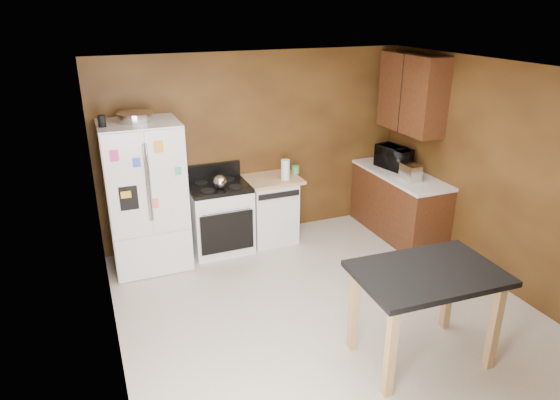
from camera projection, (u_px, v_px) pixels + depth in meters
floor at (331, 316)px, 5.23m from camera, size 4.50×4.50×0.00m
ceiling at (341, 72)px, 4.31m from camera, size 4.50×4.50×0.00m
wall_back at (257, 147)px, 6.71m from camera, size 4.20×0.00×4.20m
wall_front at (522, 345)px, 2.83m from camera, size 4.20×0.00×4.20m
wall_left at (105, 243)px, 4.04m from camera, size 0.00×4.50×4.50m
wall_right at (504, 178)px, 5.50m from camera, size 0.00×4.50×4.50m
roasting_pan at (135, 117)px, 5.66m from camera, size 0.41×0.41×0.10m
pen_cup at (102, 121)px, 5.40m from camera, size 0.08×0.08×0.13m
kettle at (220, 182)px, 6.18m from camera, size 0.17×0.17×0.17m
paper_towel at (285, 170)px, 6.52m from camera, size 0.12×0.12×0.27m
green_canister at (295, 170)px, 6.77m from camera, size 0.13×0.13×0.11m
toaster at (410, 172)px, 6.48m from camera, size 0.18×0.29×0.20m
microwave at (394, 158)px, 6.93m from camera, size 0.44×0.56×0.28m
refrigerator at (146, 196)px, 5.96m from camera, size 0.90×0.80×1.80m
gas_range at (220, 217)px, 6.49m from camera, size 0.76×0.68×1.10m
dishwasher at (271, 209)px, 6.77m from camera, size 0.78×0.63×0.89m
right_cabinets at (402, 171)px, 6.81m from camera, size 0.63×1.58×2.45m
island at (427, 285)px, 4.34m from camera, size 1.29×0.90×0.91m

